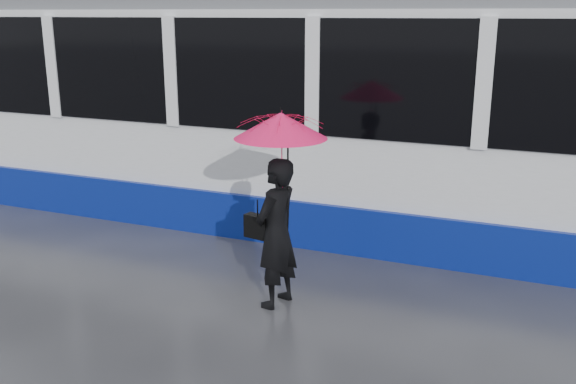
% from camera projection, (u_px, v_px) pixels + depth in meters
% --- Properties ---
extents(ground, '(90.00, 90.00, 0.00)m').
position_uv_depth(ground, '(289.00, 289.00, 7.12)').
color(ground, '#28292D').
rests_on(ground, ground).
extents(rails, '(34.00, 1.51, 0.02)m').
position_uv_depth(rails, '(355.00, 222.00, 9.34)').
color(rails, '#3F3D38').
rests_on(rails, ground).
extents(tram, '(26.00, 2.56, 3.35)m').
position_uv_depth(tram, '(247.00, 105.00, 9.54)').
color(tram, white).
rests_on(tram, ground).
extents(woman, '(0.49, 0.64, 1.57)m').
position_uv_depth(woman, '(276.00, 233.00, 6.55)').
color(woman, black).
rests_on(woman, ground).
extents(umbrella, '(1.09, 1.09, 1.06)m').
position_uv_depth(umbrella, '(281.00, 144.00, 6.28)').
color(umbrella, '#DA1271').
rests_on(umbrella, ground).
extents(handbag, '(0.30, 0.18, 0.42)m').
position_uv_depth(handbag, '(258.00, 226.00, 6.64)').
color(handbag, black).
rests_on(handbag, ground).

